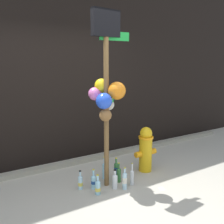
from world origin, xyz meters
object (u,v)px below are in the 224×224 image
at_px(bottle_3, 98,187).
at_px(bottle_7, 80,182).
at_px(bottle_8, 125,180).
at_px(bottle_4, 116,170).
at_px(bottle_5, 132,177).
at_px(bottle_6, 115,181).
at_px(bottle_0, 119,174).
at_px(bottle_9, 106,174).
at_px(bottle_2, 104,170).
at_px(memorial_post, 107,88).
at_px(bottle_1, 94,181).
at_px(fire_hydrant, 146,149).

xyz_separation_m(bottle_3, bottle_7, (-0.14, 0.27, 0.00)).
relative_size(bottle_7, bottle_8, 0.85).
height_order(bottle_4, bottle_5, bottle_4).
relative_size(bottle_4, bottle_6, 1.23).
relative_size(bottle_0, bottle_8, 0.94).
relative_size(bottle_6, bottle_9, 0.82).
bearing_deg(bottle_2, bottle_8, -79.85).
xyz_separation_m(bottle_2, bottle_8, (0.08, -0.45, -0.01)).
bearing_deg(bottle_9, bottle_6, -88.76).
xyz_separation_m(bottle_0, bottle_3, (-0.45, -0.16, -0.02)).
bearing_deg(bottle_4, bottle_3, -151.04).
bearing_deg(memorial_post, bottle_2, 70.19).
bearing_deg(bottle_7, memorial_post, -12.34).
distance_m(bottle_0, bottle_5, 0.22).
xyz_separation_m(bottle_6, bottle_7, (-0.44, 0.25, -0.01)).
bearing_deg(bottle_0, bottle_2, 121.18).
xyz_separation_m(bottle_1, bottle_9, (0.26, 0.08, 0.03)).
bearing_deg(bottle_4, bottle_9, -179.39).
xyz_separation_m(bottle_1, bottle_7, (-0.17, 0.09, -0.01)).
bearing_deg(bottle_6, bottle_4, 54.15).
bearing_deg(bottle_3, bottle_8, -10.30).
relative_size(bottle_8, bottle_9, 0.94).
bearing_deg(bottle_1, memorial_post, 1.36).
bearing_deg(bottle_8, bottle_2, 100.15).
bearing_deg(fire_hydrant, bottle_7, -179.23).
xyz_separation_m(bottle_4, bottle_7, (-0.61, 0.01, -0.04)).
bearing_deg(memorial_post, bottle_6, -76.41).
height_order(bottle_5, bottle_6, bottle_5).
xyz_separation_m(memorial_post, bottle_3, (-0.25, -0.18, -1.35)).
bearing_deg(fire_hydrant, bottle_0, -168.97).
xyz_separation_m(fire_hydrant, bottle_7, (-1.22, -0.02, -0.28)).
bearing_deg(bottle_4, bottle_5, -69.81).
xyz_separation_m(bottle_8, bottle_9, (-0.12, 0.33, 0.00)).
xyz_separation_m(bottle_2, bottle_6, (-0.03, -0.36, -0.02)).
height_order(bottle_0, bottle_2, bottle_2).
distance_m(fire_hydrant, bottle_3, 1.15).
relative_size(bottle_6, bottle_8, 0.87).
xyz_separation_m(bottle_1, bottle_6, (0.27, -0.16, 0.01)).
distance_m(bottle_0, bottle_2, 0.25).
bearing_deg(bottle_5, memorial_post, 147.67).
bearing_deg(bottle_1, bottle_3, -97.97).
distance_m(memorial_post, bottle_0, 1.35).
distance_m(bottle_5, bottle_8, 0.17).
relative_size(bottle_4, bottle_7, 1.26).
xyz_separation_m(memorial_post, bottle_8, (0.15, -0.25, -1.32)).
height_order(bottle_1, bottle_4, bottle_4).
height_order(bottle_1, bottle_5, bottle_5).
bearing_deg(bottle_4, bottle_6, -125.85).
bearing_deg(bottle_1, bottle_0, -1.60).
distance_m(bottle_3, bottle_8, 0.41).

